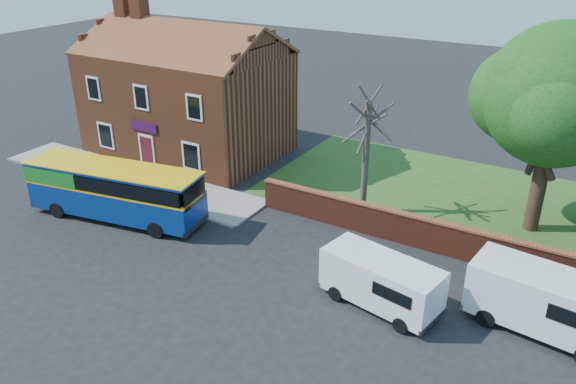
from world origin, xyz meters
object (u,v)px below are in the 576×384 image
Objects in this scene: van_near at (382,281)px; bus at (110,188)px; van_far at (547,301)px; large_tree at (559,99)px.

bus is at bearing -169.24° from van_near.
van_far reaches higher than van_near.
van_far is 0.56× the size of large_tree.
large_tree is (4.13, 9.87, 5.45)m from van_near.
van_near is 12.00m from large_tree.
large_tree is (18.91, 9.85, 4.99)m from bus.
van_near is 0.89× the size of van_far.
large_tree reaches higher than van_near.
van_far is at bearing -78.84° from large_tree.
large_tree reaches higher than bus.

